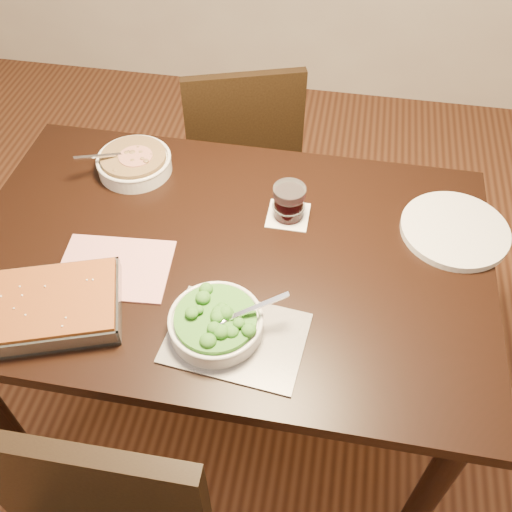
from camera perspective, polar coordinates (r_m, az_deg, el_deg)
ground at (r=2.13m, az=-2.27°, el=-13.13°), size 4.00×4.00×0.00m
table at (r=1.58m, az=-2.98°, el=-1.82°), size 1.40×0.90×0.75m
magazine_a at (r=1.51m, az=-13.96°, el=-1.14°), size 0.30×0.23×0.01m
magazine_b at (r=1.34m, az=-2.01°, el=-8.17°), size 0.34×0.26×0.01m
coaster at (r=1.60m, az=3.23°, el=4.08°), size 0.11×0.11×0.00m
stew_bowl at (r=1.76m, az=-12.08°, el=9.16°), size 0.22×0.22×0.09m
broccoli_bowl at (r=1.33m, az=-4.03°, el=-6.66°), size 0.24×0.22×0.09m
baking_dish at (r=1.44m, az=-19.66°, el=-4.74°), size 0.37×0.32×0.06m
wine_tumbler at (r=1.56m, az=3.31°, el=5.48°), size 0.09×0.09×0.10m
dinner_plate at (r=1.64m, az=19.24°, el=2.47°), size 0.29×0.29×0.02m
chair_far at (r=2.24m, az=-1.44°, el=10.54°), size 0.53×0.53×0.88m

